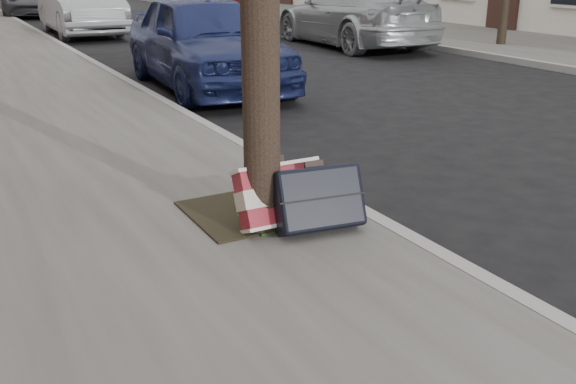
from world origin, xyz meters
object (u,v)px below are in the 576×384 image
car_near_front (205,41)px  car_near_mid (80,6)px  suitcase_red (280,195)px  suitcase_navy (318,198)px

car_near_front → car_near_mid: 8.50m
suitcase_red → car_near_front: car_near_front is taller
suitcase_red → suitcase_navy: suitcase_navy is taller
car_near_mid → car_near_front: bearing=-88.5°
suitcase_navy → car_near_mid: car_near_mid is taller
car_near_front → car_near_mid: car_near_mid is taller
suitcase_navy → suitcase_red: bearing=142.2°
suitcase_navy → car_near_mid: size_ratio=0.13×
suitcase_red → car_near_mid: 14.22m
suitcase_red → car_near_mid: car_near_mid is taller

